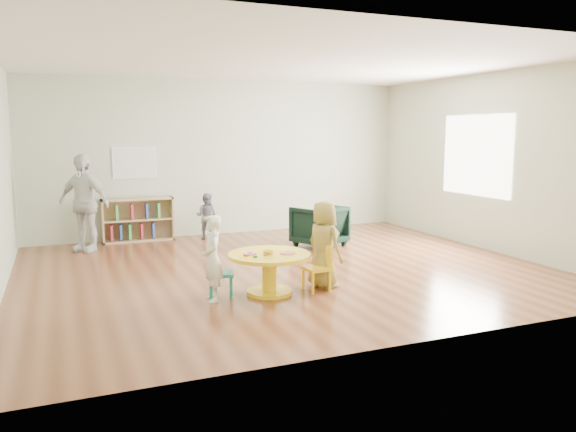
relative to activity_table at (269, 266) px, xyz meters
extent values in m
plane|color=brown|center=(0.62, 1.05, -0.33)|extent=(7.00, 7.00, 0.00)
cube|color=white|center=(0.62, 1.05, 2.42)|extent=(7.00, 6.00, 0.10)
cube|color=#ACB99E|center=(0.62, 4.05, 1.07)|extent=(7.00, 0.10, 2.80)
cube|color=#ACB99E|center=(0.62, -1.95, 1.07)|extent=(7.00, 0.10, 2.80)
cube|color=#ACB99E|center=(4.12, 1.05, 1.07)|extent=(0.10, 6.00, 2.80)
cube|color=white|center=(4.10, 1.35, 1.17)|extent=(0.02, 1.60, 1.30)
cylinder|color=yellow|center=(0.00, 0.00, -0.11)|extent=(0.17, 0.17, 0.44)
cylinder|color=yellow|center=(0.00, 0.00, -0.31)|extent=(0.54, 0.54, 0.04)
cylinder|color=yellow|center=(0.00, 0.00, 0.13)|extent=(0.96, 0.96, 0.04)
cylinder|color=pink|center=(-0.21, 0.05, 0.16)|extent=(0.15, 0.15, 0.02)
cylinder|color=pink|center=(0.19, -0.09, 0.16)|extent=(0.17, 0.17, 0.02)
cylinder|color=yellow|center=(-0.02, -0.02, 0.17)|extent=(0.09, 0.13, 0.04)
cylinder|color=#136C1C|center=(-0.06, -0.10, 0.17)|extent=(0.04, 0.05, 0.02)
cylinder|color=#136C1C|center=(0.02, 0.05, 0.17)|extent=(0.04, 0.05, 0.02)
cube|color=red|center=(-0.29, -0.03, 0.16)|extent=(0.07, 0.07, 0.02)
cube|color=orange|center=(-0.07, -0.09, 0.16)|extent=(0.07, 0.07, 0.02)
cube|color=#182EB4|center=(-0.22, 0.05, 0.16)|extent=(0.07, 0.07, 0.02)
cube|color=#136C1C|center=(-0.22, -0.13, 0.16)|extent=(0.06, 0.06, 0.02)
cube|color=#198B7E|center=(-0.55, 0.12, -0.07)|extent=(0.35, 0.35, 0.04)
cube|color=#198B7E|center=(-0.67, 0.15, 0.08)|extent=(0.10, 0.28, 0.25)
cylinder|color=#198B7E|center=(-0.63, 0.26, -0.21)|extent=(0.03, 0.03, 0.25)
cylinder|color=#198B7E|center=(-0.69, 0.04, -0.21)|extent=(0.03, 0.03, 0.25)
cylinder|color=#198B7E|center=(-0.41, 0.20, -0.21)|extent=(0.03, 0.03, 0.25)
cylinder|color=#198B7E|center=(-0.47, -0.02, -0.21)|extent=(0.03, 0.03, 0.25)
cube|color=yellow|center=(0.57, -0.08, -0.06)|extent=(0.31, 0.31, 0.04)
cube|color=yellow|center=(0.69, -0.07, 0.08)|extent=(0.05, 0.29, 0.25)
cylinder|color=yellow|center=(0.69, -0.18, -0.21)|extent=(0.03, 0.03, 0.25)
cylinder|color=yellow|center=(0.67, 0.05, -0.21)|extent=(0.03, 0.03, 0.25)
cylinder|color=yellow|center=(0.46, -0.20, -0.21)|extent=(0.03, 0.03, 0.25)
cylinder|color=yellow|center=(0.44, 0.03, -0.21)|extent=(0.03, 0.03, 0.25)
cube|color=tan|center=(-1.57, 3.88, 0.04)|extent=(0.03, 0.30, 0.75)
cube|color=tan|center=(-0.40, 3.88, 0.04)|extent=(0.03, 0.30, 0.75)
cube|color=tan|center=(-0.98, 3.88, -0.32)|extent=(1.20, 0.30, 0.03)
cube|color=tan|center=(-0.98, 3.88, 0.40)|extent=(1.20, 0.30, 0.03)
cube|color=tan|center=(-0.98, 3.88, 0.04)|extent=(1.14, 0.28, 0.03)
cube|color=tan|center=(-0.98, 4.02, 0.04)|extent=(1.20, 0.02, 0.75)
cube|color=#BC3243|center=(-1.43, 3.86, -0.15)|extent=(0.04, 0.18, 0.26)
cube|color=#2F55A6|center=(-1.28, 3.86, -0.15)|extent=(0.04, 0.18, 0.26)
cube|color=#51B15C|center=(-1.13, 3.86, -0.15)|extent=(0.04, 0.18, 0.26)
cube|color=#BC3243|center=(-0.93, 3.86, -0.15)|extent=(0.04, 0.18, 0.26)
cube|color=#2F55A6|center=(-0.73, 3.86, -0.15)|extent=(0.04, 0.18, 0.26)
cube|color=#51B15C|center=(-1.33, 3.86, 0.19)|extent=(0.04, 0.18, 0.26)
cube|color=#BC3243|center=(-1.08, 3.86, 0.19)|extent=(0.04, 0.18, 0.26)
cube|color=#2F55A6|center=(-0.83, 3.86, 0.19)|extent=(0.04, 0.18, 0.26)
cube|color=#51B15C|center=(-0.63, 3.86, 0.19)|extent=(0.04, 0.18, 0.26)
cube|color=white|center=(-0.98, 4.03, 1.02)|extent=(0.74, 0.01, 0.54)
cube|color=#FF6535|center=(-0.98, 4.03, 1.02)|extent=(0.70, 0.00, 0.50)
imported|color=black|center=(1.73, 2.29, 0.01)|extent=(0.98, 0.99, 0.68)
imported|color=white|center=(-0.68, -0.01, 0.15)|extent=(0.26, 0.37, 0.96)
imported|color=yellow|center=(0.71, 0.02, 0.20)|extent=(0.48, 0.60, 1.06)
imported|color=#19233F|center=(0.16, 3.60, 0.08)|extent=(0.50, 0.48, 0.82)
imported|color=silver|center=(-1.87, 3.37, 0.44)|extent=(0.93, 0.87, 1.54)
camera|label=1|loc=(-2.21, -5.97, 1.54)|focal=35.00mm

